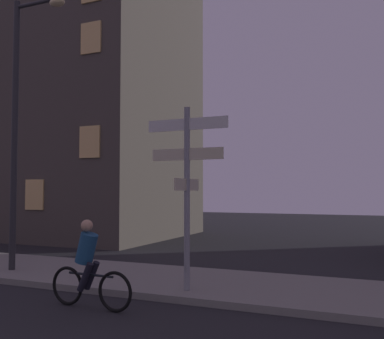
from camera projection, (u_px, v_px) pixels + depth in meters
sidewalk_kerb at (184, 282)px, 9.97m from camera, size 40.00×3.12×0.14m
signpost at (187, 180)px, 8.96m from camera, size 1.78×1.16×3.72m
street_lamp at (21, 111)px, 11.29m from camera, size 1.62×0.28×6.96m
cyclist at (88, 267)px, 8.04m from camera, size 1.82×0.35×1.61m
building_left_block at (75, 104)px, 21.79m from camera, size 10.47×8.11×12.89m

